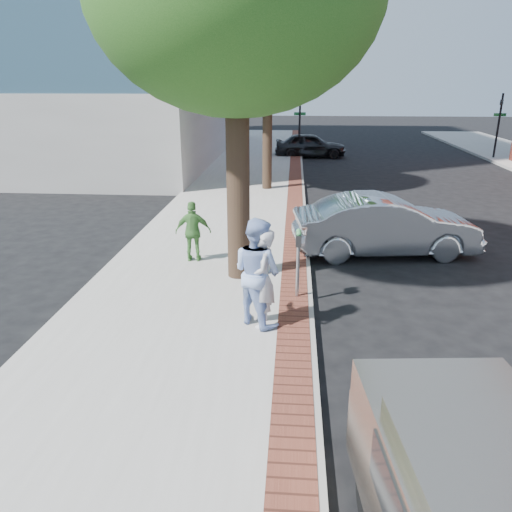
# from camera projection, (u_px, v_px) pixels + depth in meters

# --- Properties ---
(ground) EXTENTS (120.00, 120.00, 0.00)m
(ground) POSITION_uv_depth(u_px,v_px,m) (259.00, 318.00, 10.04)
(ground) COLOR black
(ground) RESTS_ON ground
(sidewalk) EXTENTS (5.00, 60.00, 0.15)m
(sidewalk) POSITION_uv_depth(u_px,v_px,m) (232.00, 213.00, 17.64)
(sidewalk) COLOR #9E9991
(sidewalk) RESTS_ON ground
(brick_strip) EXTENTS (0.60, 60.00, 0.01)m
(brick_strip) POSITION_uv_depth(u_px,v_px,m) (295.00, 212.00, 17.45)
(brick_strip) COLOR brown
(brick_strip) RESTS_ON sidewalk
(curb) EXTENTS (0.10, 60.00, 0.15)m
(curb) POSITION_uv_depth(u_px,v_px,m) (305.00, 214.00, 17.46)
(curb) COLOR gray
(curb) RESTS_ON ground
(office_base) EXTENTS (18.20, 22.20, 4.00)m
(office_base) POSITION_uv_depth(u_px,v_px,m) (75.00, 123.00, 30.98)
(office_base) COLOR gray
(office_base) RESTS_ON ground
(signal_near) EXTENTS (0.70, 0.15, 3.80)m
(signal_near) POSITION_uv_depth(u_px,v_px,m) (300.00, 120.00, 29.90)
(signal_near) COLOR black
(signal_near) RESTS_ON ground
(signal_far) EXTENTS (0.70, 0.15, 3.80)m
(signal_far) POSITION_uv_depth(u_px,v_px,m) (499.00, 121.00, 29.07)
(signal_far) COLOR black
(signal_far) RESTS_ON ground
(tree_far) EXTENTS (4.80, 4.80, 7.14)m
(tree_far) POSITION_uv_depth(u_px,v_px,m) (268.00, 59.00, 19.58)
(tree_far) COLOR black
(tree_far) RESTS_ON sidewalk
(parking_meter) EXTENTS (0.12, 0.32, 1.47)m
(parking_meter) POSITION_uv_depth(u_px,v_px,m) (298.00, 249.00, 10.32)
(parking_meter) COLOR gray
(parking_meter) RESTS_ON sidewalk
(person_gray) EXTENTS (0.49, 0.71, 1.87)m
(person_gray) POSITION_uv_depth(u_px,v_px,m) (263.00, 279.00, 9.13)
(person_gray) COLOR silver
(person_gray) RESTS_ON sidewalk
(person_officer) EXTENTS (1.26, 1.24, 2.05)m
(person_officer) POSITION_uv_depth(u_px,v_px,m) (257.00, 272.00, 9.20)
(person_officer) COLOR #94AFE5
(person_officer) RESTS_ON sidewalk
(person_green) EXTENTS (0.93, 0.45, 1.54)m
(person_green) POSITION_uv_depth(u_px,v_px,m) (193.00, 231.00, 12.53)
(person_green) COLOR #4B8B3F
(person_green) RESTS_ON sidewalk
(sedan_silver) EXTENTS (5.06, 2.31, 1.61)m
(sedan_silver) POSITION_uv_depth(u_px,v_px,m) (385.00, 226.00, 13.45)
(sedan_silver) COLOR silver
(sedan_silver) RESTS_ON ground
(bg_car) EXTENTS (4.34, 1.80, 1.47)m
(bg_car) POSITION_uv_depth(u_px,v_px,m) (310.00, 145.00, 30.61)
(bg_car) COLOR black
(bg_car) RESTS_ON ground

